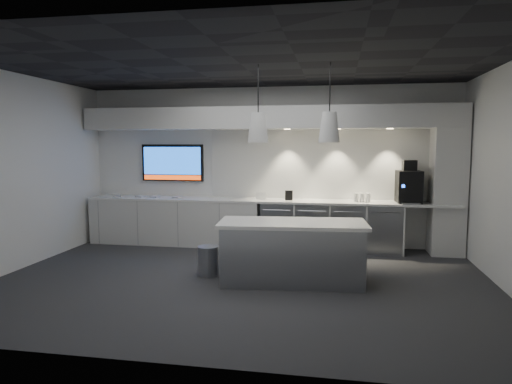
% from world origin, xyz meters
% --- Properties ---
extents(floor, '(7.00, 7.00, 0.00)m').
position_xyz_m(floor, '(0.00, 0.00, 0.00)').
color(floor, '#2D2D30').
rests_on(floor, ground).
extents(ceiling, '(7.00, 7.00, 0.00)m').
position_xyz_m(ceiling, '(0.00, 0.00, 3.00)').
color(ceiling, black).
rests_on(ceiling, wall_back).
extents(wall_back, '(7.00, 0.00, 7.00)m').
position_xyz_m(wall_back, '(0.00, 2.50, 1.50)').
color(wall_back, white).
rests_on(wall_back, floor).
extents(wall_front, '(7.00, 0.00, 7.00)m').
position_xyz_m(wall_front, '(0.00, -2.50, 1.50)').
color(wall_front, white).
rests_on(wall_front, floor).
extents(wall_left, '(0.00, 7.00, 7.00)m').
position_xyz_m(wall_left, '(-3.50, 0.00, 1.50)').
color(wall_left, white).
rests_on(wall_left, floor).
extents(back_counter, '(6.80, 0.65, 0.04)m').
position_xyz_m(back_counter, '(0.00, 2.17, 0.88)').
color(back_counter, white).
rests_on(back_counter, left_base_cabinets).
extents(left_base_cabinets, '(3.30, 0.63, 0.86)m').
position_xyz_m(left_base_cabinets, '(-1.75, 2.17, 0.43)').
color(left_base_cabinets, silver).
rests_on(left_base_cabinets, floor).
extents(fridge_unit_a, '(0.60, 0.61, 0.85)m').
position_xyz_m(fridge_unit_a, '(0.25, 2.17, 0.42)').
color(fridge_unit_a, gray).
rests_on(fridge_unit_a, floor).
extents(fridge_unit_b, '(0.60, 0.61, 0.85)m').
position_xyz_m(fridge_unit_b, '(0.88, 2.17, 0.42)').
color(fridge_unit_b, gray).
rests_on(fridge_unit_b, floor).
extents(fridge_unit_c, '(0.60, 0.61, 0.85)m').
position_xyz_m(fridge_unit_c, '(1.51, 2.17, 0.42)').
color(fridge_unit_c, gray).
rests_on(fridge_unit_c, floor).
extents(fridge_unit_d, '(0.60, 0.61, 0.85)m').
position_xyz_m(fridge_unit_d, '(2.14, 2.17, 0.42)').
color(fridge_unit_d, gray).
rests_on(fridge_unit_d, floor).
extents(backsplash, '(4.60, 0.03, 1.30)m').
position_xyz_m(backsplash, '(1.20, 2.48, 1.55)').
color(backsplash, silver).
rests_on(backsplash, wall_back).
extents(soffit, '(6.90, 0.60, 0.40)m').
position_xyz_m(soffit, '(0.00, 2.20, 2.40)').
color(soffit, silver).
rests_on(soffit, wall_back).
extents(column, '(0.55, 0.55, 2.60)m').
position_xyz_m(column, '(3.20, 2.20, 1.30)').
color(column, silver).
rests_on(column, floor).
extents(wall_tv, '(1.25, 0.07, 0.72)m').
position_xyz_m(wall_tv, '(-1.90, 2.45, 1.56)').
color(wall_tv, black).
rests_on(wall_tv, wall_back).
extents(island, '(2.09, 1.04, 0.86)m').
position_xyz_m(island, '(0.71, 0.08, 0.43)').
color(island, gray).
rests_on(island, floor).
extents(bin, '(0.40, 0.40, 0.43)m').
position_xyz_m(bin, '(-0.54, 0.21, 0.22)').
color(bin, gray).
rests_on(bin, floor).
extents(coffee_machine, '(0.43, 0.59, 0.75)m').
position_xyz_m(coffee_machine, '(2.55, 2.20, 1.21)').
color(coffee_machine, black).
rests_on(coffee_machine, back_counter).
extents(sign_black, '(0.14, 0.03, 0.18)m').
position_xyz_m(sign_black, '(0.44, 2.16, 0.99)').
color(sign_black, black).
rests_on(sign_black, back_counter).
extents(sign_white, '(0.18, 0.06, 0.14)m').
position_xyz_m(sign_white, '(-0.08, 2.13, 0.97)').
color(sign_white, white).
rests_on(sign_white, back_counter).
extents(cup_cluster, '(0.29, 0.18, 0.16)m').
position_xyz_m(cup_cluster, '(1.75, 2.16, 0.98)').
color(cup_cluster, silver).
rests_on(cup_cluster, back_counter).
extents(tray_a, '(0.20, 0.20, 0.02)m').
position_xyz_m(tray_a, '(-2.94, 2.14, 0.91)').
color(tray_a, '#B1B1B1').
rests_on(tray_a, back_counter).
extents(tray_b, '(0.19, 0.19, 0.02)m').
position_xyz_m(tray_b, '(-2.45, 2.14, 0.91)').
color(tray_b, '#B1B1B1').
rests_on(tray_b, back_counter).
extents(tray_c, '(0.18, 0.18, 0.02)m').
position_xyz_m(tray_c, '(-2.16, 2.15, 0.91)').
color(tray_c, '#B1B1B1').
rests_on(tray_c, back_counter).
extents(tray_d, '(0.20, 0.20, 0.02)m').
position_xyz_m(tray_d, '(-1.70, 2.14, 0.91)').
color(tray_d, '#B1B1B1').
rests_on(tray_d, back_counter).
extents(pendant_left, '(0.28, 0.28, 1.11)m').
position_xyz_m(pendant_left, '(0.23, 0.08, 2.15)').
color(pendant_left, silver).
rests_on(pendant_left, ceiling).
extents(pendant_right, '(0.28, 0.28, 1.11)m').
position_xyz_m(pendant_right, '(1.20, 0.08, 2.15)').
color(pendant_right, silver).
rests_on(pendant_right, ceiling).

